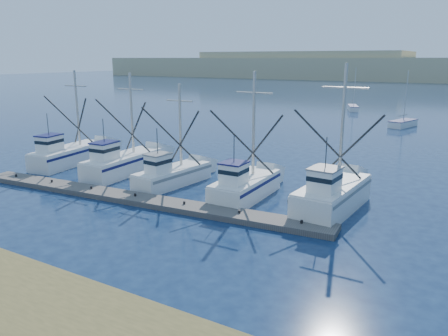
{
  "coord_description": "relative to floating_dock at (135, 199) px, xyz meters",
  "views": [
    {
      "loc": [
        10.55,
        -15.35,
        9.79
      ],
      "look_at": [
        -3.09,
        8.0,
        2.97
      ],
      "focal_mm": 35.0,
      "sensor_mm": 36.0,
      "label": 1
    }
  ],
  "objects": [
    {
      "name": "trawler_fleet",
      "position": [
        -0.01,
        4.81,
        0.81
      ],
      "size": [
        28.75,
        8.35,
        9.5
      ],
      "color": "white",
      "rests_on": "ground"
    },
    {
      "name": "floating_dock",
      "position": [
        0.0,
        0.0,
        0.0
      ],
      "size": [
        28.32,
        4.09,
        0.38
      ],
      "primitive_type": "cube",
      "rotation": [
        0.0,
        0.0,
        0.08
      ],
      "color": "#5A5551",
      "rests_on": "ground"
    },
    {
      "name": "sailboat_near",
      "position": [
        10.74,
        46.08,
        0.3
      ],
      "size": [
        3.45,
        5.8,
        8.1
      ],
      "rotation": [
        0.0,
        0.0,
        -0.29
      ],
      "color": "white",
      "rests_on": "ground"
    },
    {
      "name": "ground",
      "position": [
        9.6,
        -6.76,
        -0.19
      ],
      "size": [
        500.0,
        500.0,
        0.0
      ],
      "primitive_type": "plane",
      "color": "#0D1C3B",
      "rests_on": "ground"
    },
    {
      "name": "sailboat_far",
      "position": [
        -0.86,
        63.05,
        0.31
      ],
      "size": [
        3.42,
        6.0,
        8.1
      ],
      "rotation": [
        0.0,
        0.0,
        0.35
      ],
      "color": "white",
      "rests_on": "ground"
    }
  ]
}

